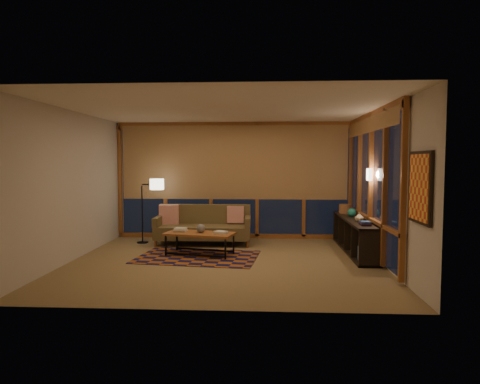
# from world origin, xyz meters

# --- Properties ---
(floor) EXTENTS (5.50, 5.00, 0.01)m
(floor) POSITION_xyz_m (0.00, 0.00, 0.00)
(floor) COLOR #9E8252
(floor) RESTS_ON ground
(ceiling) EXTENTS (5.50, 5.00, 0.01)m
(ceiling) POSITION_xyz_m (0.00, 0.00, 2.70)
(ceiling) COLOR beige
(ceiling) RESTS_ON walls
(walls) EXTENTS (5.51, 5.01, 2.70)m
(walls) POSITION_xyz_m (0.00, 0.00, 1.35)
(walls) COLOR beige
(walls) RESTS_ON floor
(window_wall_back) EXTENTS (5.30, 0.16, 2.60)m
(window_wall_back) POSITION_xyz_m (0.00, 2.43, 1.35)
(window_wall_back) COLOR #AB5922
(window_wall_back) RESTS_ON walls
(window_wall_right) EXTENTS (0.16, 3.70, 2.60)m
(window_wall_right) POSITION_xyz_m (2.68, 0.60, 1.35)
(window_wall_right) COLOR #AB5922
(window_wall_right) RESTS_ON walls
(wall_art) EXTENTS (0.06, 0.74, 0.94)m
(wall_art) POSITION_xyz_m (2.71, -1.85, 1.45)
(wall_art) COLOR red
(wall_art) RESTS_ON walls
(wall_sconce) EXTENTS (0.12, 0.18, 0.22)m
(wall_sconce) POSITION_xyz_m (2.62, 0.45, 1.55)
(wall_sconce) COLOR white
(wall_sconce) RESTS_ON walls
(sofa) EXTENTS (2.04, 0.85, 0.83)m
(sofa) POSITION_xyz_m (-0.61, 1.60, 0.41)
(sofa) COLOR brown
(sofa) RESTS_ON floor
(pillow_left) EXTENTS (0.44, 0.19, 0.42)m
(pillow_left) POSITION_xyz_m (-1.39, 1.75, 0.63)
(pillow_left) COLOR red
(pillow_left) RESTS_ON sofa
(pillow_right) EXTENTS (0.37, 0.14, 0.37)m
(pillow_right) POSITION_xyz_m (0.08, 1.84, 0.60)
(pillow_right) COLOR red
(pillow_right) RESTS_ON sofa
(area_rug) EXTENTS (2.35, 1.71, 0.01)m
(area_rug) POSITION_xyz_m (-0.54, 0.35, 0.01)
(area_rug) COLOR #934915
(area_rug) RESTS_ON floor
(coffee_table) EXTENTS (1.40, 0.88, 0.43)m
(coffee_table) POSITION_xyz_m (-0.52, 0.53, 0.22)
(coffee_table) COLOR #AB5922
(coffee_table) RESTS_ON floor
(book_stack_a) EXTENTS (0.26, 0.22, 0.07)m
(book_stack_a) POSITION_xyz_m (-0.92, 0.66, 0.47)
(book_stack_a) COLOR beige
(book_stack_a) RESTS_ON coffee_table
(book_stack_b) EXTENTS (0.28, 0.27, 0.05)m
(book_stack_b) POSITION_xyz_m (-0.11, 0.45, 0.46)
(book_stack_b) COLOR beige
(book_stack_b) RESTS_ON coffee_table
(ceramic_pot) EXTENTS (0.23, 0.23, 0.17)m
(ceramic_pot) POSITION_xyz_m (-0.51, 0.55, 0.52)
(ceramic_pot) COLOR #2F3033
(ceramic_pot) RESTS_ON coffee_table
(floor_lamp) EXTENTS (0.55, 0.44, 1.42)m
(floor_lamp) POSITION_xyz_m (-1.98, 1.71, 0.71)
(floor_lamp) COLOR black
(floor_lamp) RESTS_ON floor
(bookshelf) EXTENTS (0.40, 2.64, 0.66)m
(bookshelf) POSITION_xyz_m (2.49, 1.00, 0.33)
(bookshelf) COLOR black
(bookshelf) RESTS_ON floor
(basket) EXTENTS (0.31, 0.31, 0.20)m
(basket) POSITION_xyz_m (2.47, 1.90, 0.76)
(basket) COLOR #93613C
(basket) RESTS_ON bookshelf
(teal_bowl) EXTENTS (0.18, 0.18, 0.18)m
(teal_bowl) POSITION_xyz_m (2.49, 1.29, 0.75)
(teal_bowl) COLOR #1A7261
(teal_bowl) RESTS_ON bookshelf
(vase) EXTENTS (0.19, 0.19, 0.17)m
(vase) POSITION_xyz_m (2.49, 0.61, 0.75)
(vase) COLOR #C6B78E
(vase) RESTS_ON bookshelf
(shelf_book_stack) EXTENTS (0.21, 0.26, 0.07)m
(shelf_book_stack) POSITION_xyz_m (2.49, 0.13, 0.69)
(shelf_book_stack) COLOR beige
(shelf_book_stack) RESTS_ON bookshelf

